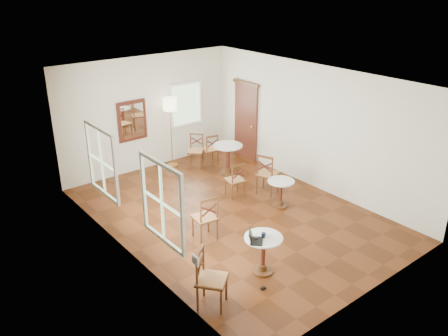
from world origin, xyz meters
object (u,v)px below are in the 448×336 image
object	(u,v)px
cafe_table_back	(228,156)
power_adapter	(263,288)
cafe_table_near	(263,250)
cafe_table_mid	(281,190)
chair_mid_a	(235,180)
navy_mug	(264,235)
chair_back_a	(210,149)
chair_back_b	(196,150)
water_glass	(255,236)
chair_near_a	(205,217)
floor_lamp	(170,109)
mouse	(256,239)
chair_near_b	(210,279)
chair_mid_b	(267,174)
laptop	(254,239)

from	to	relation	value
cafe_table_back	power_adapter	world-z (taller)	cafe_table_back
cafe_table_near	cafe_table_mid	size ratio (longest dim) A/B	1.12
chair_mid_a	navy_mug	xyz separation A→B (m)	(-1.54, -2.58, 0.32)
chair_back_a	chair_back_b	xyz separation A→B (m)	(-0.37, 0.16, 0.01)
water_glass	chair_near_a	bearing A→B (deg)	88.98
chair_mid_a	chair_near_a	bearing A→B (deg)	42.28
cafe_table_mid	floor_lamp	size ratio (longest dim) A/B	0.33
cafe_table_near	mouse	world-z (taller)	mouse
chair_near_b	chair_mid_a	distance (m)	3.90
chair_mid_a	floor_lamp	size ratio (longest dim) A/B	0.46
cafe_table_mid	mouse	size ratio (longest dim) A/B	6.81
cafe_table_back	chair_back_b	xyz separation A→B (m)	(-0.33, 0.97, -0.05)
cafe_table_back	chair_mid_b	bearing A→B (deg)	-89.99
mouse	chair_back_a	bearing A→B (deg)	50.67
floor_lamp	mouse	distance (m)	5.43
chair_near_a	chair_mid_b	distance (m)	2.50
chair_back_a	water_glass	size ratio (longest dim) A/B	8.97
cafe_table_back	laptop	world-z (taller)	laptop
chair_back_b	power_adapter	xyz separation A→B (m)	(-2.26, -5.11, -0.43)
chair_mid_a	floor_lamp	distance (m)	2.81
cafe_table_back	chair_near_a	xyz separation A→B (m)	(-2.38, -2.23, -0.02)
chair_near_a	chair_mid_b	xyz separation A→B (m)	(2.38, 0.74, 0.03)
cafe_table_near	chair_near_b	world-z (taller)	chair_near_b
floor_lamp	mouse	xyz separation A→B (m)	(-1.58, -5.11, -0.88)
chair_near_b	chair_back_b	bearing A→B (deg)	18.27
chair_near_a	laptop	bearing A→B (deg)	94.05
cafe_table_near	chair_mid_a	distance (m)	3.01
chair_mid_b	laptop	xyz separation A→B (m)	(-2.48, -2.28, 0.26)
chair_near_b	water_glass	xyz separation A→B (m)	(1.11, 0.18, 0.26)
cafe_table_back	chair_back_b	world-z (taller)	chair_back_b
chair_mid_a	laptop	bearing A→B (deg)	65.65
water_glass	cafe_table_mid	bearing A→B (deg)	35.33
chair_near_a	chair_mid_a	xyz separation A→B (m)	(1.66, 1.05, -0.04)
laptop	navy_mug	distance (m)	0.22
chair_mid_b	water_glass	world-z (taller)	chair_mid_b
water_glass	power_adapter	xyz separation A→B (m)	(-0.18, -0.42, -0.74)
chair_near_b	chair_mid_a	bearing A→B (deg)	5.70
chair_near_a	mouse	bearing A→B (deg)	96.04
chair_mid_a	water_glass	world-z (taller)	chair_mid_a
chair_back_a	mouse	size ratio (longest dim) A/B	9.30
chair_mid_a	chair_back_b	size ratio (longest dim) A/B	0.98
laptop	chair_near_b	bearing A→B (deg)	142.54
navy_mug	chair_near_b	bearing A→B (deg)	-173.91
floor_lamp	cafe_table_near	bearing A→B (deg)	-105.40
chair_mid_a	cafe_table_back	bearing A→B (deg)	-111.83
cafe_table_mid	power_adapter	distance (m)	3.09
chair_mid_b	chair_near_a	bearing A→B (deg)	86.12
chair_mid_b	cafe_table_near	bearing A→B (deg)	113.97
chair_near_a	floor_lamp	size ratio (longest dim) A/B	0.50
chair_near_a	chair_back_a	world-z (taller)	chair_near_a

